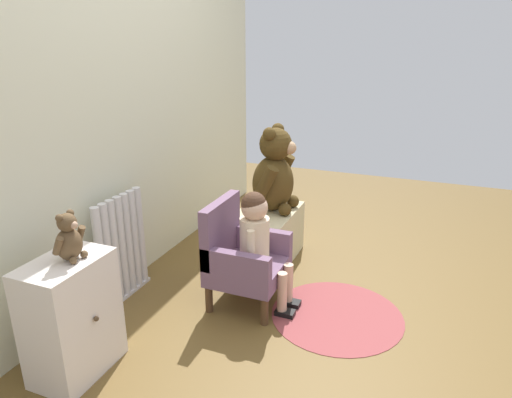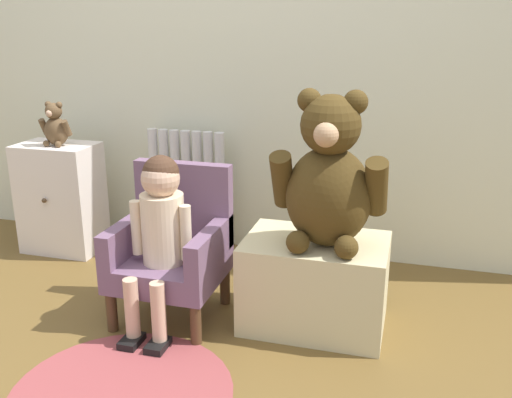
{
  "view_description": "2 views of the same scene",
  "coord_description": "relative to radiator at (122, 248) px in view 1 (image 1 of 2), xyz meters",
  "views": [
    {
      "loc": [
        -2.21,
        -0.53,
        1.49
      ],
      "look_at": [
        0.22,
        0.45,
        0.57
      ],
      "focal_mm": 32.0,
      "sensor_mm": 36.0,
      "label": 1
    },
    {
      "loc": [
        0.92,
        -1.55,
        1.19
      ],
      "look_at": [
        0.34,
        0.47,
        0.52
      ],
      "focal_mm": 40.0,
      "sensor_mm": 36.0,
      "label": 2
    }
  ],
  "objects": [
    {
      "name": "ground_plane",
      "position": [
        0.23,
        -1.13,
        -0.32
      ],
      "size": [
        6.0,
        6.0,
        0.0
      ],
      "primitive_type": "plane",
      "color": "brown"
    },
    {
      "name": "child_armchair",
      "position": [
        0.22,
        -0.68,
        -0.02
      ],
      "size": [
        0.42,
        0.41,
        0.62
      ],
      "color": "#70516D",
      "rests_on": "ground_plane"
    },
    {
      "name": "child_figure",
      "position": [
        0.22,
        -0.79,
        0.13
      ],
      "size": [
        0.25,
        0.35,
        0.7
      ],
      "color": "beige",
      "rests_on": "ground_plane"
    },
    {
      "name": "large_teddy_bear",
      "position": [
        0.85,
        -0.65,
        0.31
      ],
      "size": [
        0.43,
        0.3,
        0.59
      ],
      "color": "#473414",
      "rests_on": "low_bench"
    },
    {
      "name": "back_wall",
      "position": [
        0.23,
        0.12,
        0.88
      ],
      "size": [
        3.8,
        0.05,
        2.4
      ],
      "primitive_type": "cube",
      "color": "beige",
      "rests_on": "ground_plane"
    },
    {
      "name": "small_teddy_bear",
      "position": [
        -0.61,
        -0.23,
        0.36
      ],
      "size": [
        0.16,
        0.11,
        0.22
      ],
      "color": "brown",
      "rests_on": "small_dresser"
    },
    {
      "name": "floor_rug",
      "position": [
        0.27,
        -1.25,
        -0.32
      ],
      "size": [
        0.75,
        0.75,
        0.01
      ],
      "primitive_type": "cylinder",
      "color": "#964143",
      "rests_on": "ground_plane"
    },
    {
      "name": "radiator",
      "position": [
        0.0,
        0.0,
        0.0
      ],
      "size": [
        0.43,
        0.05,
        0.64
      ],
      "color": "silver",
      "rests_on": "ground_plane"
    },
    {
      "name": "low_bench",
      "position": [
        0.8,
        -0.62,
        -0.14
      ],
      "size": [
        0.56,
        0.38,
        0.36
      ],
      "primitive_type": "cube",
      "color": "beige",
      "rests_on": "ground_plane"
    },
    {
      "name": "small_dresser",
      "position": [
        -0.63,
        -0.2,
        -0.03
      ],
      "size": [
        0.4,
        0.29,
        0.58
      ],
      "color": "silver",
      "rests_on": "ground_plane"
    }
  ]
}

